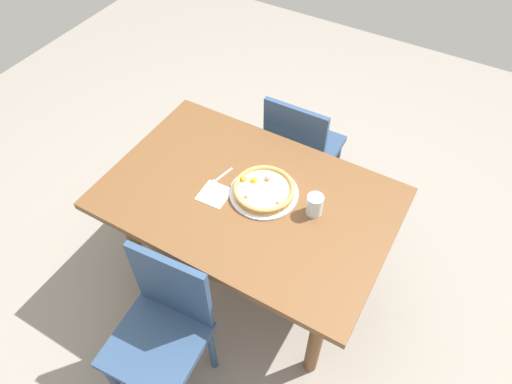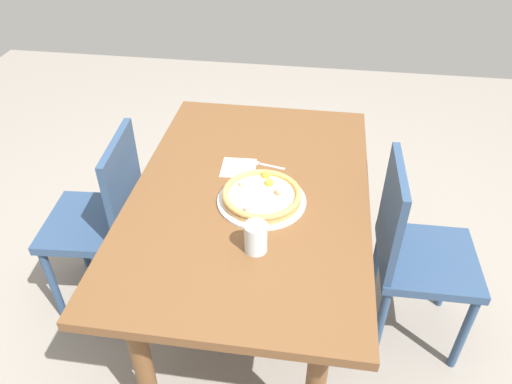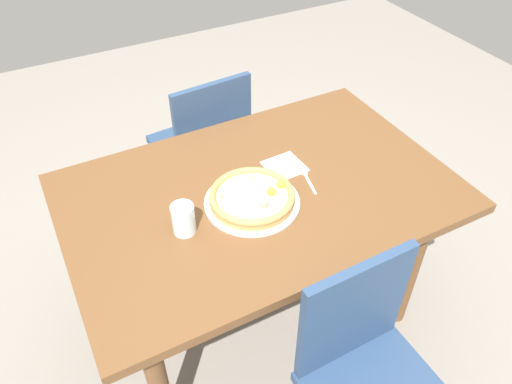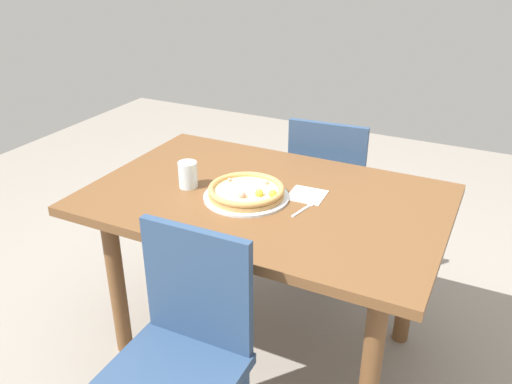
{
  "view_description": "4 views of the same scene",
  "coord_description": "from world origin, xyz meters",
  "px_view_note": "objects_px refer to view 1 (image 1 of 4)",
  "views": [
    {
      "loc": [
        -0.76,
        1.24,
        2.47
      ],
      "look_at": [
        -0.03,
        -0.03,
        0.78
      ],
      "focal_mm": 32.59,
      "sensor_mm": 36.0,
      "label": 1
    },
    {
      "loc": [
        -1.48,
        -0.24,
        1.91
      ],
      "look_at": [
        -0.03,
        -0.03,
        0.78
      ],
      "focal_mm": 34.04,
      "sensor_mm": 36.0,
      "label": 2
    },
    {
      "loc": [
        -0.64,
        -1.2,
        1.94
      ],
      "look_at": [
        -0.03,
        -0.03,
        0.78
      ],
      "focal_mm": 34.91,
      "sensor_mm": 36.0,
      "label": 3
    },
    {
      "loc": [
        0.8,
        -1.7,
        1.69
      ],
      "look_at": [
        -0.03,
        -0.03,
        0.78
      ],
      "focal_mm": 37.23,
      "sensor_mm": 36.0,
      "label": 4
    }
  ],
  "objects_px": {
    "dining_table": "(248,209)",
    "chair_far": "(163,328)",
    "plate": "(264,193)",
    "chair_near": "(301,149)",
    "pizza": "(264,189)",
    "drinking_glass": "(315,205)",
    "napkin": "(214,194)",
    "fork": "(218,179)"
  },
  "relations": [
    {
      "from": "dining_table",
      "to": "pizza",
      "type": "relative_size",
      "value": 4.66
    },
    {
      "from": "chair_near",
      "to": "napkin",
      "type": "xyz_separation_m",
      "value": [
        0.12,
        0.75,
        0.26
      ]
    },
    {
      "from": "chair_near",
      "to": "fork",
      "type": "height_order",
      "value": "chair_near"
    },
    {
      "from": "chair_far",
      "to": "napkin",
      "type": "relative_size",
      "value": 6.41
    },
    {
      "from": "chair_near",
      "to": "pizza",
      "type": "xyz_separation_m",
      "value": [
        -0.08,
        0.62,
        0.29
      ]
    },
    {
      "from": "chair_far",
      "to": "fork",
      "type": "xyz_separation_m",
      "value": [
        0.14,
        -0.7,
        0.26
      ]
    },
    {
      "from": "chair_far",
      "to": "drinking_glass",
      "type": "bearing_deg",
      "value": -120.87
    },
    {
      "from": "napkin",
      "to": "chair_far",
      "type": "bearing_deg",
      "value": 99.16
    },
    {
      "from": "plate",
      "to": "napkin",
      "type": "relative_size",
      "value": 2.41
    },
    {
      "from": "plate",
      "to": "fork",
      "type": "distance_m",
      "value": 0.25
    },
    {
      "from": "drinking_glass",
      "to": "chair_near",
      "type": "bearing_deg",
      "value": -60.34
    },
    {
      "from": "pizza",
      "to": "drinking_glass",
      "type": "relative_size",
      "value": 2.78
    },
    {
      "from": "drinking_glass",
      "to": "napkin",
      "type": "xyz_separation_m",
      "value": [
        0.46,
        0.14,
        -0.05
      ]
    },
    {
      "from": "napkin",
      "to": "fork",
      "type": "bearing_deg",
      "value": -67.99
    },
    {
      "from": "plate",
      "to": "drinking_glass",
      "type": "xyz_separation_m",
      "value": [
        -0.26,
        -0.02,
        0.05
      ]
    },
    {
      "from": "chair_far",
      "to": "fork",
      "type": "bearing_deg",
      "value": -83.45
    },
    {
      "from": "fork",
      "to": "napkin",
      "type": "distance_m",
      "value": 0.1
    },
    {
      "from": "dining_table",
      "to": "drinking_glass",
      "type": "height_order",
      "value": "drinking_glass"
    },
    {
      "from": "chair_far",
      "to": "plate",
      "type": "relative_size",
      "value": 2.66
    },
    {
      "from": "chair_far",
      "to": "plate",
      "type": "bearing_deg",
      "value": -103.01
    },
    {
      "from": "dining_table",
      "to": "napkin",
      "type": "bearing_deg",
      "value": 26.49
    },
    {
      "from": "pizza",
      "to": "napkin",
      "type": "xyz_separation_m",
      "value": [
        0.2,
        0.13,
        -0.03
      ]
    },
    {
      "from": "napkin",
      "to": "dining_table",
      "type": "bearing_deg",
      "value": -153.51
    },
    {
      "from": "fork",
      "to": "pizza",
      "type": "bearing_deg",
      "value": 109.45
    },
    {
      "from": "fork",
      "to": "drinking_glass",
      "type": "bearing_deg",
      "value": 107.59
    },
    {
      "from": "chair_far",
      "to": "fork",
      "type": "distance_m",
      "value": 0.75
    },
    {
      "from": "chair_near",
      "to": "fork",
      "type": "bearing_deg",
      "value": -104.6
    },
    {
      "from": "pizza",
      "to": "drinking_glass",
      "type": "height_order",
      "value": "drinking_glass"
    },
    {
      "from": "chair_near",
      "to": "drinking_glass",
      "type": "relative_size",
      "value": 8.29
    },
    {
      "from": "drinking_glass",
      "to": "pizza",
      "type": "bearing_deg",
      "value": 3.37
    },
    {
      "from": "pizza",
      "to": "fork",
      "type": "xyz_separation_m",
      "value": [
        0.24,
        0.03,
        -0.03
      ]
    },
    {
      "from": "chair_far",
      "to": "fork",
      "type": "relative_size",
      "value": 5.45
    },
    {
      "from": "chair_near",
      "to": "chair_far",
      "type": "relative_size",
      "value": 1.0
    },
    {
      "from": "plate",
      "to": "chair_near",
      "type": "bearing_deg",
      "value": -82.14
    },
    {
      "from": "dining_table",
      "to": "plate",
      "type": "bearing_deg",
      "value": -138.5
    },
    {
      "from": "chair_near",
      "to": "fork",
      "type": "xyz_separation_m",
      "value": [
        0.16,
        0.65,
        0.26
      ]
    },
    {
      "from": "dining_table",
      "to": "chair_near",
      "type": "xyz_separation_m",
      "value": [
        0.03,
        -0.67,
        -0.15
      ]
    },
    {
      "from": "dining_table",
      "to": "chair_far",
      "type": "relative_size",
      "value": 1.56
    },
    {
      "from": "napkin",
      "to": "plate",
      "type": "bearing_deg",
      "value": -148.66
    },
    {
      "from": "dining_table",
      "to": "chair_far",
      "type": "bearing_deg",
      "value": 85.74
    },
    {
      "from": "chair_near",
      "to": "napkin",
      "type": "distance_m",
      "value": 0.8
    },
    {
      "from": "dining_table",
      "to": "chair_near",
      "type": "distance_m",
      "value": 0.69
    }
  ]
}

